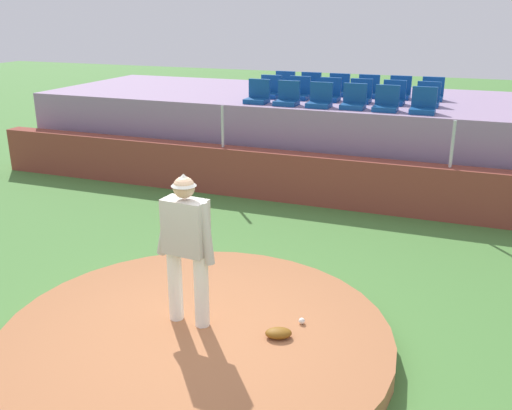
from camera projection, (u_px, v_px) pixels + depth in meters
The scene contains 27 objects.
ground_plane at pixel (196, 348), 6.61m from camera, with size 60.00×60.00×0.00m, color #487D38.
pitchers_mound at pixel (196, 339), 6.58m from camera, with size 4.52×4.52×0.24m, color #A86740.
pitcher at pixel (186, 239), 6.39m from camera, with size 0.76×0.30×1.81m.
baseball at pixel (302, 321), 6.67m from camera, with size 0.07×0.07×0.07m, color white.
fielding_glove at pixel (278, 333), 6.38m from camera, with size 0.30×0.20×0.11m, color brown.
brick_barrier at pixel (320, 180), 11.36m from camera, with size 15.41×0.40×1.00m, color brown.
fence_post_left at pixel (223, 127), 11.77m from camera, with size 0.06×0.06×0.86m, color silver.
fence_post_right at pixel (453, 144), 10.24m from camera, with size 0.06×0.06×0.86m, color silver.
bleacher_platform at pixel (350, 134), 13.62m from camera, with size 14.80×4.40×1.79m, color #977D9F.
stadium_chair_0 at pixel (258, 96), 12.41m from camera, with size 0.48×0.44×0.50m.
stadium_chair_1 at pixel (287, 97), 12.14m from camera, with size 0.48×0.44×0.50m.
stadium_chair_2 at pixel (320, 99), 11.89m from camera, with size 0.48×0.44×0.50m.
stadium_chair_3 at pixel (354, 101), 11.70m from camera, with size 0.48×0.44×0.50m.
stadium_chair_4 at pixel (386, 103), 11.45m from camera, with size 0.48×0.44×0.50m.
stadium_chair_5 at pixel (423, 105), 11.19m from camera, with size 0.48×0.44×0.50m.
stadium_chair_6 at pixel (270, 91), 13.17m from camera, with size 0.48×0.44×0.50m.
stadium_chair_7 at pixel (299, 92), 12.95m from camera, with size 0.48×0.44×0.50m.
stadium_chair_8 at pixel (329, 94), 12.69m from camera, with size 0.48×0.44×0.50m.
stadium_chair_9 at pixel (360, 95), 12.47m from camera, with size 0.48×0.44×0.50m.
stadium_chair_10 at pixel (393, 97), 12.23m from camera, with size 0.48×0.44×0.50m.
stadium_chair_11 at pixel (428, 99), 11.99m from camera, with size 0.48×0.44×0.50m.
stadium_chair_12 at pixel (284, 86), 13.98m from camera, with size 0.48×0.44×0.50m.
stadium_chair_13 at pixel (310, 87), 13.75m from camera, with size 0.48×0.44×0.50m.
stadium_chair_14 at pixel (338, 89), 13.49m from camera, with size 0.48×0.44×0.50m.
stadium_chair_15 at pixel (368, 90), 13.25m from camera, with size 0.48×0.44×0.50m.
stadium_chair_16 at pixel (400, 91), 13.03m from camera, with size 0.48×0.44×0.50m.
stadium_chair_17 at pixel (432, 93), 12.80m from camera, with size 0.48×0.44×0.50m.
Camera 1 is at (2.68, -5.09, 3.73)m, focal length 39.97 mm.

